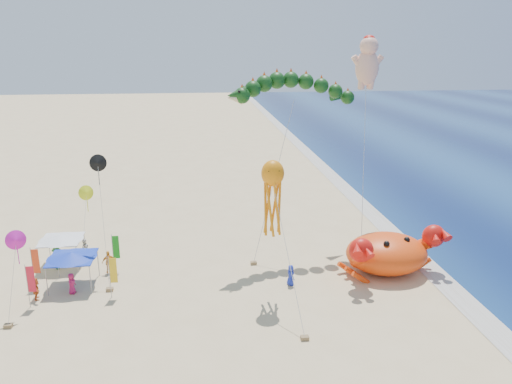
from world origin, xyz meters
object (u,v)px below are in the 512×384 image
Objects in this scene: canopy_white at (61,237)px; cherub_kite at (368,61)px; crab_inflatable at (387,252)px; dragon_kite at (292,93)px; octopus_kite at (273,192)px; canopy_blue at (72,255)px.

cherub_kite is at bearing 7.82° from canopy_white.
dragon_kite is (-6.72, 6.09, 11.93)m from crab_inflatable.
octopus_kite is at bearing -133.07° from cherub_kite.
crab_inflatable is at bearing -1.27° from canopy_blue.
canopy_white is (-25.89, 4.35, 0.75)m from crab_inflatable.
cherub_kite is (0.17, 7.93, 14.39)m from crab_inflatable.
dragon_kite reaches higher than octopus_kite.
crab_inflatable is 0.59× the size of dragon_kite.
canopy_blue is at bearing 168.12° from octopus_kite.
canopy_blue is at bearing -65.81° from canopy_white.
octopus_kite is 2.76× the size of canopy_blue.
cherub_kite is at bearing 88.75° from crab_inflatable.
octopus_kite is 15.79m from canopy_blue.
crab_inflatable is 0.88× the size of octopus_kite.
canopy_white is at bearing 114.19° from canopy_blue.
dragon_kite is at bearing 71.51° from octopus_kite.
crab_inflatable is 2.51× the size of canopy_white.
dragon_kite is at bearing 17.64° from canopy_blue.
dragon_kite is at bearing 137.82° from crab_inflatable.
canopy_white is (-1.71, 3.81, -0.00)m from canopy_blue.
cherub_kite reaches higher than canopy_blue.
dragon_kite is 4.13× the size of canopy_blue.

